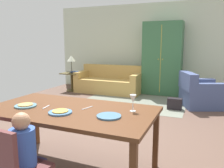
{
  "coord_description": "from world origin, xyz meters",
  "views": [
    {
      "loc": [
        1.37,
        -3.58,
        1.49
      ],
      "look_at": [
        -0.01,
        -0.25,
        0.85
      ],
      "focal_mm": 36.73,
      "sensor_mm": 36.0,
      "label": 1
    }
  ],
  "objects": [
    {
      "name": "pizza_near_child",
      "position": [
        -0.04,
        -1.63,
        0.78
      ],
      "size": [
        0.17,
        0.17,
        0.01
      ],
      "primitive_type": "cylinder",
      "color": "gold",
      "rests_on": "plate_near_child"
    },
    {
      "name": "knife",
      "position": [
        0.14,
        -1.35,
        0.76
      ],
      "size": [
        0.06,
        0.17,
        0.01
      ],
      "primitive_type": "cube",
      "rotation": [
        0.0,
        0.0,
        -0.29
      ],
      "color": "silver",
      "rests_on": "dining_table"
    },
    {
      "name": "fork",
      "position": [
        -0.32,
        -1.5,
        0.76
      ],
      "size": [
        0.04,
        0.15,
        0.01
      ],
      "primitive_type": "cube",
      "rotation": [
        0.0,
        0.0,
        0.16
      ],
      "color": "silver",
      "rests_on": "dining_table"
    },
    {
      "name": "plate_near_child",
      "position": [
        -0.04,
        -1.63,
        0.77
      ],
      "size": [
        0.25,
        0.25,
        0.02
      ],
      "primitive_type": "cylinder",
      "color": "teal",
      "rests_on": "dining_table"
    },
    {
      "name": "book_upper",
      "position": [
        -2.41,
        2.5,
        0.62
      ],
      "size": [
        0.22,
        0.16,
        0.03
      ],
      "primitive_type": "cube",
      "color": "#31487A",
      "rests_on": "book_lower"
    },
    {
      "name": "handbag",
      "position": [
        0.75,
        1.64,
        0.13
      ],
      "size": [
        0.32,
        0.16,
        0.26
      ],
      "primitive_type": "cube",
      "color": "black",
      "rests_on": "ground_plane"
    },
    {
      "name": "person_child",
      "position": [
        -0.03,
        -2.15,
        0.43
      ],
      "size": [
        0.22,
        0.29,
        0.92
      ],
      "color": "#342F4E",
      "rests_on": "ground_plane"
    },
    {
      "name": "wine_glass",
      "position": [
        0.65,
        -1.27,
        0.89
      ],
      "size": [
        0.07,
        0.07,
        0.19
      ],
      "color": "silver",
      "rests_on": "dining_table"
    },
    {
      "name": "plate_near_woman",
      "position": [
        0.49,
        -1.55,
        0.77
      ],
      "size": [
        0.25,
        0.25,
        0.02
      ],
      "primitive_type": "cylinder",
      "color": "teal",
      "rests_on": "dining_table"
    },
    {
      "name": "couch",
      "position": [
        -1.38,
        2.8,
        0.3
      ],
      "size": [
        1.98,
        0.86,
        0.82
      ],
      "color": "tan",
      "rests_on": "ground_plane"
    },
    {
      "name": "armoire",
      "position": [
        0.16,
        3.18,
        1.05
      ],
      "size": [
        1.1,
        0.59,
        2.1
      ],
      "color": "#356640",
      "rests_on": "ground_plane"
    },
    {
      "name": "area_rug",
      "position": [
        -0.32,
        1.94,
        0.0
      ],
      "size": [
        2.6,
        1.8,
        0.01
      ],
      "primitive_type": "cube",
      "color": "slate",
      "rests_on": "ground_plane"
    },
    {
      "name": "armchair",
      "position": [
        1.25,
        2.12,
        0.32
      ],
      "size": [
        1.12,
        1.11,
        0.82
      ],
      "color": "#424F7C",
      "rests_on": "ground_plane"
    },
    {
      "name": "plate_near_man",
      "position": [
        -0.56,
        -1.57,
        0.77
      ],
      "size": [
        0.25,
        0.25,
        0.02
      ],
      "primitive_type": "cylinder",
      "color": "slate",
      "rests_on": "dining_table"
    },
    {
      "name": "side_table",
      "position": [
        -2.55,
        2.54,
        0.38
      ],
      "size": [
        0.56,
        0.56,
        0.58
      ],
      "color": "#4E4322",
      "rests_on": "ground_plane"
    },
    {
      "name": "pizza_near_man",
      "position": [
        -0.56,
        -1.57,
        0.78
      ],
      "size": [
        0.17,
        0.17,
        0.01
      ],
      "primitive_type": "cylinder",
      "color": "#DB994E",
      "rests_on": "plate_near_man"
    },
    {
      "name": "table_lamp",
      "position": [
        -2.55,
        2.54,
        1.01
      ],
      "size": [
        0.26,
        0.26,
        0.54
      ],
      "color": "#4A4739",
      "rests_on": "side_table"
    },
    {
      "name": "back_wall",
      "position": [
        0.0,
        3.57,
        1.35
      ],
      "size": [
        6.9,
        0.1,
        2.7
      ],
      "primitive_type": "cube",
      "color": "beige",
      "rests_on": "ground_plane"
    },
    {
      "name": "ground_plane",
      "position": [
        0.0,
        0.46,
        -0.01
      ],
      "size": [
        6.9,
        6.12,
        0.02
      ],
      "primitive_type": "cube",
      "color": "brown"
    },
    {
      "name": "dining_table",
      "position": [
        -0.04,
        -1.45,
        0.7
      ],
      "size": [
        1.92,
        1.02,
        0.76
      ],
      "color": "#542E17",
      "rests_on": "ground_plane"
    },
    {
      "name": "book_lower",
      "position": [
        -2.37,
        2.55,
        0.59
      ],
      "size": [
        0.22,
        0.16,
        0.03
      ],
      "primitive_type": "cube",
      "color": "maroon",
      "rests_on": "side_table"
    }
  ]
}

